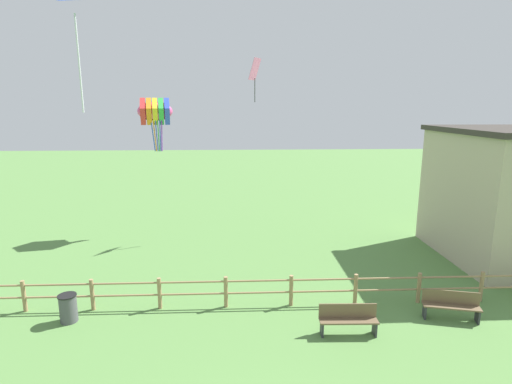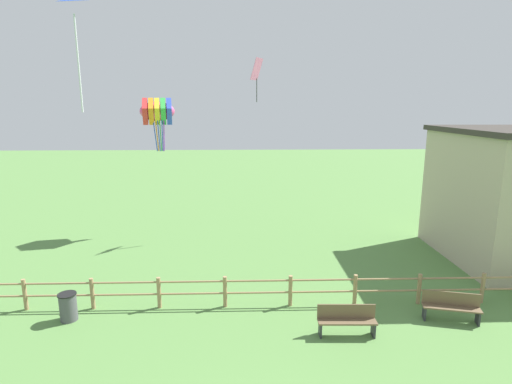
{
  "view_description": "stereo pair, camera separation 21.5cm",
  "coord_description": "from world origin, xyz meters",
  "px_view_note": "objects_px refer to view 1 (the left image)",
  "views": [
    {
      "loc": [
        -0.69,
        -5.0,
        6.95
      ],
      "look_at": [
        0.0,
        9.98,
        3.71
      ],
      "focal_mm": 28.0,
      "sensor_mm": 36.0,
      "label": 1
    },
    {
      "loc": [
        -0.48,
        -5.01,
        6.95
      ],
      "look_at": [
        0.0,
        9.98,
        3.71
      ],
      "focal_mm": 28.0,
      "sensor_mm": 36.0,
      "label": 2
    }
  ],
  "objects_px": {
    "park_bench_by_building": "(451,304)",
    "park_bench_near_fence": "(348,318)",
    "kite_rainbow_parafoil": "(155,112)",
    "trash_bin": "(68,308)",
    "kite_pink_diamond": "(255,72)",
    "kite_blue_delta": "(74,6)"
  },
  "relations": [
    {
      "from": "kite_pink_diamond",
      "to": "kite_blue_delta",
      "type": "bearing_deg",
      "value": -117.18
    },
    {
      "from": "kite_blue_delta",
      "to": "kite_rainbow_parafoil",
      "type": "bearing_deg",
      "value": 90.5
    },
    {
      "from": "trash_bin",
      "to": "kite_pink_diamond",
      "type": "relative_size",
      "value": 0.41
    },
    {
      "from": "kite_rainbow_parafoil",
      "to": "park_bench_by_building",
      "type": "bearing_deg",
      "value": -42.21
    },
    {
      "from": "trash_bin",
      "to": "kite_rainbow_parafoil",
      "type": "bearing_deg",
      "value": 83.36
    },
    {
      "from": "park_bench_by_building",
      "to": "kite_blue_delta",
      "type": "distance_m",
      "value": 14.53
    },
    {
      "from": "kite_rainbow_parafoil",
      "to": "park_bench_near_fence",
      "type": "bearing_deg",
      "value": -54.92
    },
    {
      "from": "park_bench_near_fence",
      "to": "kite_rainbow_parafoil",
      "type": "relative_size",
      "value": 0.63
    },
    {
      "from": "trash_bin",
      "to": "kite_pink_diamond",
      "type": "bearing_deg",
      "value": 56.22
    },
    {
      "from": "kite_rainbow_parafoil",
      "to": "kite_pink_diamond",
      "type": "xyz_separation_m",
      "value": [
        5.4,
        -0.17,
        2.06
      ]
    },
    {
      "from": "park_bench_by_building",
      "to": "park_bench_near_fence",
      "type": "bearing_deg",
      "value": -168.76
    },
    {
      "from": "kite_pink_diamond",
      "to": "park_bench_by_building",
      "type": "bearing_deg",
      "value": -59.33
    },
    {
      "from": "park_bench_near_fence",
      "to": "kite_pink_diamond",
      "type": "relative_size",
      "value": 0.8
    },
    {
      "from": "park_bench_by_building",
      "to": "kite_pink_diamond",
      "type": "height_order",
      "value": "kite_pink_diamond"
    },
    {
      "from": "park_bench_by_building",
      "to": "kite_rainbow_parafoil",
      "type": "relative_size",
      "value": 0.64
    },
    {
      "from": "park_bench_by_building",
      "to": "kite_rainbow_parafoil",
      "type": "height_order",
      "value": "kite_rainbow_parafoil"
    },
    {
      "from": "trash_bin",
      "to": "kite_rainbow_parafoil",
      "type": "distance_m",
      "value": 11.79
    },
    {
      "from": "park_bench_near_fence",
      "to": "kite_blue_delta",
      "type": "bearing_deg",
      "value": 175.42
    },
    {
      "from": "park_bench_by_building",
      "to": "kite_blue_delta",
      "type": "xyz_separation_m",
      "value": [
        -11.37,
        -0.11,
        9.06
      ]
    },
    {
      "from": "park_bench_near_fence",
      "to": "park_bench_by_building",
      "type": "bearing_deg",
      "value": 11.24
    },
    {
      "from": "park_bench_by_building",
      "to": "trash_bin",
      "type": "relative_size",
      "value": 1.97
    },
    {
      "from": "kite_pink_diamond",
      "to": "trash_bin",
      "type": "bearing_deg",
      "value": -123.78
    }
  ]
}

